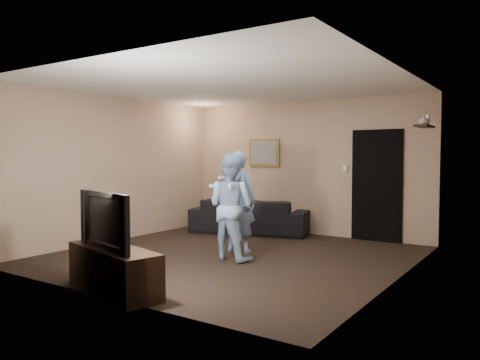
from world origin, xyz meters
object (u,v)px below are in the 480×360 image
Objects in this scene: wii_player_left at (238,202)px; wii_player_right at (231,207)px; tv_console at (114,270)px; television at (113,220)px; sofa at (250,216)px.

wii_player_right is (0.21, -0.51, -0.02)m from wii_player_left.
tv_console is 2.17m from wii_player_right.
television is 0.68× the size of wii_player_left.
wii_player_left is 0.55m from wii_player_right.
television reaches higher than sofa.
tv_console is at bearing -88.46° from wii_player_left.
sofa is at bearing 116.63° from television.
wii_player_right is (0.14, 2.10, -0.04)m from television.
tv_console is at bearing -93.90° from wii_player_right.
wii_player_left is at bearing 106.17° from television.
sofa is 1.48× the size of wii_player_right.
wii_player_left is at bearing 106.17° from tv_console.
television reaches higher than tv_console.
sofa is 1.92m from wii_player_left.
wii_player_left reaches higher than television.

